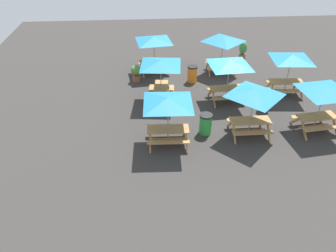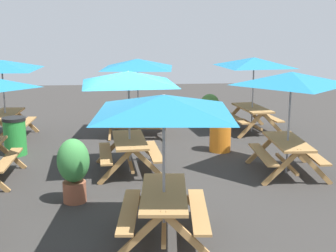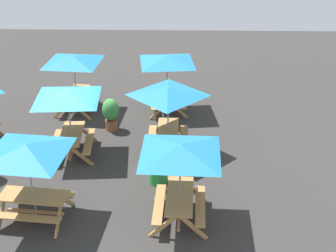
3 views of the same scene
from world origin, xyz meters
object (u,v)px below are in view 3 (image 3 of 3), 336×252
(picnic_table_0, at_px, (180,155))
(picnic_table_3, at_px, (74,63))
(picnic_table_1, at_px, (27,155))
(potted_plant_0, at_px, (111,113))
(picnic_table_5, at_px, (167,63))
(picnic_table_2, at_px, (168,96))
(trash_bin_green, at_px, (158,168))
(picnic_table_6, at_px, (68,99))

(picnic_table_0, distance_m, picnic_table_3, 7.93)
(picnic_table_1, distance_m, potted_plant_0, 5.56)
(picnic_table_1, distance_m, picnic_table_5, 7.72)
(picnic_table_0, xyz_separation_m, picnic_table_2, (-3.73, -0.40, 0.00))
(picnic_table_1, relative_size, potted_plant_0, 2.28)
(potted_plant_0, bearing_deg, trash_bin_green, 28.75)
(picnic_table_0, bearing_deg, trash_bin_green, -157.41)
(picnic_table_2, bearing_deg, picnic_table_1, -42.27)
(picnic_table_6, bearing_deg, picnic_table_2, 91.96)
(picnic_table_2, distance_m, potted_plant_0, 2.86)
(picnic_table_0, bearing_deg, potted_plant_0, -151.78)
(picnic_table_1, height_order, potted_plant_0, picnic_table_1)
(picnic_table_2, relative_size, trash_bin_green, 2.38)
(picnic_table_0, height_order, picnic_table_1, same)
(picnic_table_2, distance_m, picnic_table_5, 3.15)
(picnic_table_5, bearing_deg, picnic_table_6, -48.05)
(picnic_table_2, bearing_deg, picnic_table_3, -129.76)
(picnic_table_1, bearing_deg, picnic_table_2, 53.88)
(picnic_table_1, height_order, picnic_table_6, same)
(picnic_table_2, height_order, potted_plant_0, picnic_table_2)
(picnic_table_0, relative_size, picnic_table_1, 1.00)
(potted_plant_0, bearing_deg, picnic_table_2, 56.08)
(picnic_table_0, bearing_deg, picnic_table_2, -171.69)
(picnic_table_0, bearing_deg, picnic_table_1, -86.51)
(picnic_table_1, bearing_deg, picnic_table_5, 70.41)
(trash_bin_green, bearing_deg, picnic_table_1, -60.02)
(picnic_table_6, height_order, potted_plant_0, picnic_table_6)
(potted_plant_0, bearing_deg, picnic_table_5, 130.73)
(picnic_table_5, xyz_separation_m, trash_bin_green, (5.11, -0.14, -1.49))
(picnic_table_5, bearing_deg, picnic_table_3, -95.45)
(picnic_table_3, bearing_deg, picnic_table_6, 13.45)
(picnic_table_2, distance_m, picnic_table_6, 3.20)
(picnic_table_6, xyz_separation_m, trash_bin_green, (1.62, 2.92, -1.49))
(picnic_table_0, xyz_separation_m, trash_bin_green, (-1.76, -0.65, -1.49))
(picnic_table_1, distance_m, trash_bin_green, 3.99)
(picnic_table_0, height_order, picnic_table_5, same)
(picnic_table_5, relative_size, trash_bin_green, 2.87)
(picnic_table_0, bearing_deg, picnic_table_5, -173.52)
(picnic_table_3, xyz_separation_m, potted_plant_0, (1.64, 1.58, -1.29))
(picnic_table_1, xyz_separation_m, trash_bin_green, (-1.85, 3.20, -1.49))
(picnic_table_0, xyz_separation_m, picnic_table_5, (-6.88, -0.52, 0.00))
(picnic_table_5, bearing_deg, picnic_table_1, -32.42)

